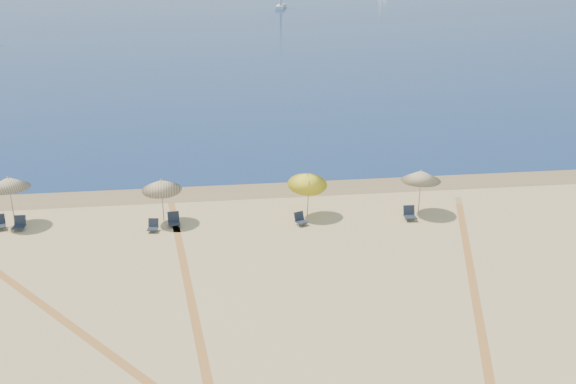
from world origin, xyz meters
The scene contains 11 objects.
wet_sand centered at (0.00, 24.00, 0.00)m, with size 500.00×500.00×0.00m, color olive.
umbrella_1 centered at (-14.18, 20.61, 2.28)m, with size 2.07×2.07×2.62m.
umbrella_2 centered at (-6.54, 19.85, 2.06)m, with size 2.04×2.08×2.44m.
umbrella_3 centered at (0.99, 19.70, 2.04)m, with size 2.08×2.16×2.58m.
umbrella_4 centered at (7.00, 19.37, 2.12)m, with size 2.10×2.10×2.46m.
chair_3 centered at (-13.75, 19.87, 0.30)m, with size 0.60×0.70×0.69m.
chair_4 centered at (-7.02, 18.80, 0.27)m, with size 0.59×0.66×0.61m.
chair_5 centered at (-6.00, 19.31, 0.31)m, with size 0.66×0.75×0.71m.
chair_6 centered at (0.47, 18.66, 0.28)m, with size 0.72×0.77×0.64m.
chair_7 centered at (6.25, 18.58, 0.31)m, with size 0.62×0.71×0.71m.
tire_tracks centered at (-3.66, 9.92, 0.00)m, with size 55.15×43.65×0.00m.
Camera 1 is at (-4.18, -12.25, 13.69)m, focal length 41.15 mm.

